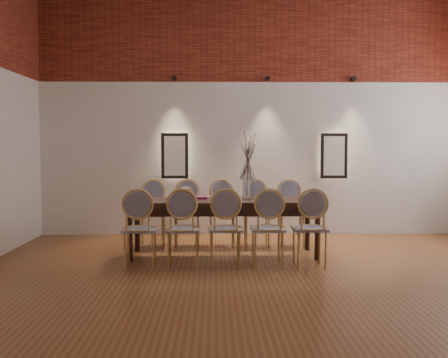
{
  "coord_description": "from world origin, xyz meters",
  "views": [
    {
      "loc": [
        -0.66,
        -5.1,
        1.46
      ],
      "look_at": [
        -0.54,
        1.41,
        1.05
      ],
      "focal_mm": 42.0,
      "sensor_mm": 36.0,
      "label": 1
    }
  ],
  "objects_px": {
    "chair_near_c": "(225,229)",
    "chair_far_d": "(257,214)",
    "chair_far_c": "(222,214)",
    "bowl": "(186,193)",
    "dining_table": "(223,228)",
    "chair_near_b": "(183,229)",
    "chair_near_a": "(140,229)",
    "chair_far_a": "(152,214)",
    "chair_far_e": "(291,214)",
    "vase": "(248,188)",
    "chair_near_d": "(267,229)",
    "chair_near_e": "(309,228)",
    "book": "(198,198)",
    "chair_far_b": "(187,214)"
  },
  "relations": [
    {
      "from": "chair_near_c",
      "to": "chair_far_d",
      "type": "bearing_deg",
      "value": 69.73
    },
    {
      "from": "chair_far_c",
      "to": "bowl",
      "type": "relative_size",
      "value": 3.92
    },
    {
      "from": "dining_table",
      "to": "bowl",
      "type": "xyz_separation_m",
      "value": [
        -0.49,
        -0.06,
        0.46
      ]
    },
    {
      "from": "chair_near_b",
      "to": "chair_far_d",
      "type": "xyz_separation_m",
      "value": [
        1.0,
        1.39,
        0.0
      ]
    },
    {
      "from": "chair_far_d",
      "to": "chair_near_a",
      "type": "bearing_deg",
      "value": 42.07
    },
    {
      "from": "chair_near_a",
      "to": "chair_far_a",
      "type": "distance_m",
      "value": 1.38
    },
    {
      "from": "chair_far_e",
      "to": "vase",
      "type": "height_order",
      "value": "vase"
    },
    {
      "from": "chair_near_d",
      "to": "chair_near_e",
      "type": "height_order",
      "value": "same"
    },
    {
      "from": "dining_table",
      "to": "book",
      "type": "distance_m",
      "value": 0.54
    },
    {
      "from": "chair_near_e",
      "to": "chair_far_e",
      "type": "relative_size",
      "value": 1.0
    },
    {
      "from": "book",
      "to": "bowl",
      "type": "bearing_deg",
      "value": -129.39
    },
    {
      "from": "chair_near_c",
      "to": "chair_far_b",
      "type": "height_order",
      "value": "same"
    },
    {
      "from": "chair_near_b",
      "to": "chair_near_d",
      "type": "relative_size",
      "value": 1.0
    },
    {
      "from": "chair_near_d",
      "to": "chair_far_d",
      "type": "xyz_separation_m",
      "value": [
        -0.02,
        1.38,
        0.0
      ]
    },
    {
      "from": "chair_near_e",
      "to": "chair_far_d",
      "type": "xyz_separation_m",
      "value": [
        -0.53,
        1.37,
        0.0
      ]
    },
    {
      "from": "chair_near_d",
      "to": "chair_near_c",
      "type": "bearing_deg",
      "value": -180.0
    },
    {
      "from": "chair_far_b",
      "to": "chair_far_d",
      "type": "distance_m",
      "value": 1.02
    },
    {
      "from": "chair_near_d",
      "to": "bowl",
      "type": "relative_size",
      "value": 3.92
    },
    {
      "from": "chair_far_c",
      "to": "chair_far_d",
      "type": "bearing_deg",
      "value": 180.0
    },
    {
      "from": "vase",
      "to": "chair_near_b",
      "type": "bearing_deg",
      "value": -139.52
    },
    {
      "from": "chair_near_e",
      "to": "chair_far_c",
      "type": "relative_size",
      "value": 1.0
    },
    {
      "from": "chair_near_e",
      "to": "chair_far_a",
      "type": "distance_m",
      "value": 2.46
    },
    {
      "from": "chair_near_b",
      "to": "chair_far_e",
      "type": "bearing_deg",
      "value": 42.07
    },
    {
      "from": "chair_near_d",
      "to": "bowl",
      "type": "xyz_separation_m",
      "value": [
        -1.01,
        0.62,
        0.37
      ]
    },
    {
      "from": "dining_table",
      "to": "chair_far_d",
      "type": "bearing_deg",
      "value": 53.55
    },
    {
      "from": "chair_near_d",
      "to": "chair_far_a",
      "type": "relative_size",
      "value": 1.0
    },
    {
      "from": "chair_near_b",
      "to": "chair_far_b",
      "type": "height_order",
      "value": "same"
    },
    {
      "from": "chair_far_c",
      "to": "chair_far_b",
      "type": "bearing_deg",
      "value": 0.0
    },
    {
      "from": "vase",
      "to": "bowl",
      "type": "height_order",
      "value": "vase"
    },
    {
      "from": "chair_near_c",
      "to": "chair_far_c",
      "type": "xyz_separation_m",
      "value": [
        -0.02,
        1.38,
        0.0
      ]
    },
    {
      "from": "vase",
      "to": "chair_near_a",
      "type": "bearing_deg",
      "value": -151.96
    },
    {
      "from": "chair_near_d",
      "to": "chair_far_c",
      "type": "relative_size",
      "value": 1.0
    },
    {
      "from": "chair_near_c",
      "to": "bowl",
      "type": "height_order",
      "value": "chair_near_c"
    },
    {
      "from": "chair_near_c",
      "to": "chair_far_e",
      "type": "xyz_separation_m",
      "value": [
        1.0,
        1.39,
        0.0
      ]
    },
    {
      "from": "chair_near_b",
      "to": "vase",
      "type": "height_order",
      "value": "vase"
    },
    {
      "from": "dining_table",
      "to": "chair_far_d",
      "type": "height_order",
      "value": "chair_far_d"
    },
    {
      "from": "chair_far_a",
      "to": "chair_far_d",
      "type": "height_order",
      "value": "same"
    },
    {
      "from": "chair_far_d",
      "to": "chair_far_e",
      "type": "height_order",
      "value": "same"
    },
    {
      "from": "chair_far_a",
      "to": "chair_near_e",
      "type": "bearing_deg",
      "value": 145.9
    },
    {
      "from": "chair_far_d",
      "to": "chair_near_b",
      "type": "bearing_deg",
      "value": 53.55
    },
    {
      "from": "chair_far_c",
      "to": "chair_far_d",
      "type": "xyz_separation_m",
      "value": [
        0.51,
        0.01,
        0.0
      ]
    },
    {
      "from": "chair_far_e",
      "to": "chair_far_a",
      "type": "bearing_deg",
      "value": -0.0
    },
    {
      "from": "chair_far_c",
      "to": "chair_far_e",
      "type": "relative_size",
      "value": 1.0
    },
    {
      "from": "chair_near_c",
      "to": "bowl",
      "type": "xyz_separation_m",
      "value": [
        -0.5,
        0.63,
        0.37
      ]
    },
    {
      "from": "chair_near_d",
      "to": "chair_far_e",
      "type": "bearing_deg",
      "value": 69.73
    },
    {
      "from": "chair_far_b",
      "to": "chair_far_d",
      "type": "height_order",
      "value": "same"
    },
    {
      "from": "chair_near_b",
      "to": "chair_far_c",
      "type": "xyz_separation_m",
      "value": [
        0.49,
        1.38,
        0.0
      ]
    },
    {
      "from": "dining_table",
      "to": "chair_far_e",
      "type": "xyz_separation_m",
      "value": [
        1.01,
        0.7,
        0.09
      ]
    },
    {
      "from": "chair_near_a",
      "to": "chair_far_b",
      "type": "distance_m",
      "value": 1.47
    },
    {
      "from": "chair_far_a",
      "to": "chair_far_b",
      "type": "relative_size",
      "value": 1.0
    }
  ]
}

